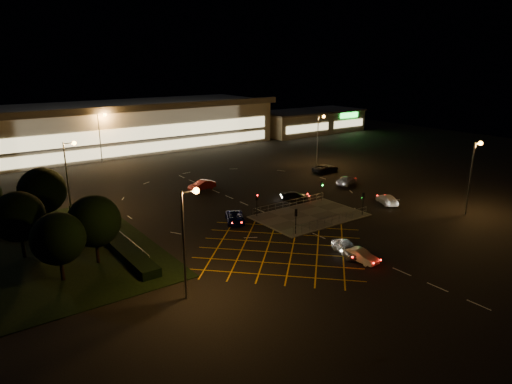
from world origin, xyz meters
TOP-DOWN VIEW (x-y plane):
  - ground at (0.00, 0.00)m, footprint 180.00×180.00m
  - pedestrian_island at (2.00, -2.00)m, footprint 14.00×9.00m
  - grass_verge at (-28.00, 6.00)m, footprint 18.00×30.00m
  - hedge at (-23.00, 6.00)m, footprint 2.00×26.00m
  - supermarket at (0.00, 61.95)m, footprint 72.00×26.50m
  - retail_unit_a at (46.00, 53.97)m, footprint 18.80×14.80m
  - retail_unit_b at (62.00, 53.96)m, footprint 14.80×14.80m
  - streetlight_sw at (-21.56, -12.00)m, footprint 1.78×0.56m
  - streetlight_se at (20.44, -14.00)m, footprint 1.78×0.56m
  - streetlight_nw at (-23.56, 18.00)m, footprint 1.78×0.56m
  - streetlight_ne at (24.44, 20.00)m, footprint 1.78×0.56m
  - streetlight_far_left at (-9.56, 48.00)m, footprint 1.78×0.56m
  - streetlight_far_right at (30.44, 50.00)m, footprint 1.78×0.56m
  - signal_sw at (-4.00, -5.99)m, footprint 0.28×0.30m
  - signal_se at (8.00, -5.99)m, footprint 0.28×0.30m
  - signal_nw at (-4.00, 1.99)m, footprint 0.28×0.30m
  - signal_ne at (8.00, 1.99)m, footprint 0.28×0.30m
  - tree_a at (-30.00, -2.00)m, footprint 5.04×5.04m
  - tree_b at (-32.00, 6.00)m, footprint 5.40×5.40m
  - tree_c at (-28.00, 14.00)m, footprint 5.76×5.76m
  - tree_e at (-26.00, 0.00)m, footprint 5.40×5.40m
  - car_near_silver at (-3.38, -13.83)m, footprint 3.03×4.86m
  - car_queue_white at (-3.47, -15.84)m, footprint 1.66×4.04m
  - car_left_blue at (-7.59, 1.89)m, footprint 4.26×5.39m
  - car_far_dkgrey at (5.35, 5.00)m, footprint 4.49×3.61m
  - car_right_silver at (18.21, 6.53)m, footprint 4.90×2.93m
  - car_circ_red at (-3.33, 18.17)m, footprint 4.83×2.19m
  - car_east_grey at (21.66, 15.11)m, footprint 5.64×2.87m
  - car_approach_white at (15.03, -4.54)m, footprint 3.87×5.12m

SIDE VIEW (x-z plane):
  - ground at x=0.00m, z-range 0.00..0.00m
  - grass_verge at x=-28.00m, z-range 0.00..0.08m
  - pedestrian_island at x=2.00m, z-range 0.00..0.12m
  - hedge at x=-23.00m, z-range 0.00..1.00m
  - car_far_dkgrey at x=5.35m, z-range 0.00..1.22m
  - car_queue_white at x=-3.47m, z-range 0.00..1.30m
  - car_left_blue at x=-7.59m, z-range 0.00..1.36m
  - car_approach_white at x=15.03m, z-range 0.00..1.38m
  - car_east_grey at x=21.66m, z-range 0.00..1.53m
  - car_circ_red at x=-3.33m, z-range 0.00..1.54m
  - car_near_silver at x=-3.38m, z-range 0.00..1.54m
  - car_right_silver at x=18.21m, z-range 0.00..1.56m
  - signal_sw at x=-4.00m, z-range 0.79..3.94m
  - signal_se at x=8.00m, z-range 0.79..3.94m
  - signal_nw at x=-4.00m, z-range 0.79..3.94m
  - signal_ne at x=8.00m, z-range 0.79..3.94m
  - retail_unit_a at x=46.00m, z-range 0.04..6.39m
  - retail_unit_b at x=62.00m, z-range 0.05..6.40m
  - tree_a at x=-30.00m, z-range 0.90..7.76m
  - tree_b at x=-32.00m, z-range 0.97..8.32m
  - tree_e at x=-26.00m, z-range 0.97..8.32m
  - tree_c at x=-28.00m, z-range 1.03..8.87m
  - supermarket at x=0.00m, z-range 0.06..10.56m
  - streetlight_sw at x=-21.56m, z-range 1.55..11.58m
  - streetlight_se at x=20.44m, z-range 1.55..11.58m
  - streetlight_nw at x=-23.56m, z-range 1.55..11.58m
  - streetlight_ne at x=24.44m, z-range 1.55..11.58m
  - streetlight_far_left at x=-9.56m, z-range 1.55..11.58m
  - streetlight_far_right at x=30.44m, z-range 1.55..11.58m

